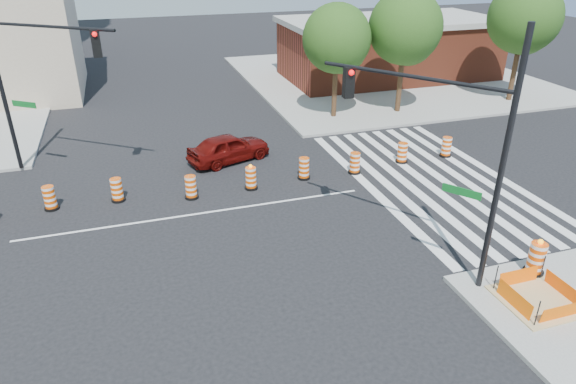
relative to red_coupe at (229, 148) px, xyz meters
name	(u,v)px	position (x,y,z in m)	size (l,w,h in m)	color
ground	(198,214)	(-2.39, -5.06, -0.71)	(120.00, 120.00, 0.00)	black
sidewalk_ne	(387,77)	(15.61, 12.94, -0.64)	(22.00, 22.00, 0.15)	gray
crosswalk_east	(432,179)	(8.56, -5.06, -0.71)	(6.75, 13.50, 0.01)	silver
lane_centerline	(198,214)	(-2.39, -5.06, -0.71)	(14.00, 0.12, 0.01)	silver
excavation_pit	(537,299)	(6.61, -14.06, -0.49)	(2.20, 2.20, 0.90)	tan
brick_storefront	(389,49)	(15.61, 12.94, 1.60)	(16.50, 8.50, 4.60)	maroon
red_coupe	(229,148)	(0.00, 0.00, 0.00)	(1.68, 4.19, 1.43)	#540A07
signal_pole_se	(448,132)	(4.43, -11.43, 4.25)	(3.67, 5.08, 8.10)	black
signal_pole_nw	(27,63)	(-8.37, 0.84, 4.61)	(5.37, 4.04, 8.70)	black
pit_drum	(536,259)	(7.53, -12.82, -0.02)	(0.67, 0.67, 1.31)	black
tree_north_c	(337,42)	(7.69, 4.79, 3.90)	(4.05, 4.05, 6.88)	#382314
tree_north_d	(405,32)	(11.98, 4.51, 4.34)	(4.43, 4.43, 7.53)	#382314
tree_north_e	(524,21)	(20.53, 4.43, 4.58)	(4.63, 4.63, 7.87)	#382314
median_drum_2	(50,199)	(-8.11, -2.77, -0.23)	(0.60, 0.60, 1.02)	black
median_drum_3	(117,191)	(-5.45, -2.83, -0.23)	(0.60, 0.60, 1.02)	black
median_drum_4	(191,188)	(-2.41, -3.54, -0.23)	(0.60, 0.60, 1.02)	black
median_drum_5	(251,179)	(0.27, -3.43, -0.22)	(0.60, 0.60, 1.18)	black
median_drum_6	(304,169)	(2.89, -3.14, -0.23)	(0.60, 0.60, 1.02)	black
median_drum_7	(355,164)	(5.40, -3.29, -0.23)	(0.60, 0.60, 1.02)	black
median_drum_8	(402,153)	(8.20, -2.82, -0.23)	(0.60, 0.60, 1.02)	black
median_drum_9	(446,147)	(10.76, -2.80, -0.23)	(0.60, 0.60, 1.02)	black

